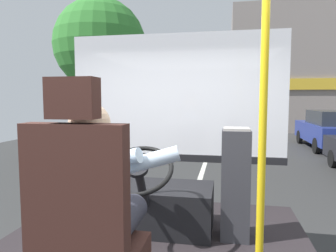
# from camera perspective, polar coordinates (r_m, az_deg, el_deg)

# --- Properties ---
(ground) EXTENTS (18.00, 44.00, 0.06)m
(ground) POSITION_cam_1_polar(r_m,az_deg,el_deg) (10.88, 7.59, -5.08)
(ground) COLOR #303030
(driver_seat) EXTENTS (0.48, 0.48, 1.29)m
(driver_seat) POSITION_cam_1_polar(r_m,az_deg,el_deg) (1.62, -14.94, -19.03)
(driver_seat) COLOR black
(driver_seat) RESTS_ON bus_floor
(bus_driver) EXTENTS (0.81, 0.59, 0.75)m
(bus_driver) POSITION_cam_1_polar(r_m,az_deg,el_deg) (1.67, -13.05, -12.46)
(bus_driver) COLOR #282833
(bus_driver) RESTS_ON driver_seat
(steering_console) EXTENTS (1.10, 1.01, 0.81)m
(steering_console) POSITION_cam_1_polar(r_m,az_deg,el_deg) (2.91, -2.94, -14.54)
(steering_console) COLOR black
(steering_console) RESTS_ON bus_floor
(handrail_pole) EXTENTS (0.04, 0.04, 2.15)m
(handrail_pole) POSITION_cam_1_polar(r_m,az_deg,el_deg) (1.76, 17.31, 0.72)
(handrail_pole) COLOR gold
(handrail_pole) RESTS_ON bus_floor
(fare_box) EXTENTS (0.24, 0.24, 0.96)m
(fare_box) POSITION_cam_1_polar(r_m,az_deg,el_deg) (2.71, 12.48, -10.49)
(fare_box) COLOR #333338
(fare_box) RESTS_ON bus_floor
(windshield_panel) EXTENTS (2.50, 0.08, 1.48)m
(windshield_panel) POSITION_cam_1_polar(r_m,az_deg,el_deg) (3.56, 1.42, 2.64)
(windshield_panel) COLOR silver
(street_tree) EXTENTS (3.00, 3.00, 5.16)m
(street_tree) POSITION_cam_1_polar(r_m,az_deg,el_deg) (10.60, -12.55, 14.52)
(street_tree) COLOR #4C3828
(street_tree) RESTS_ON ground
(shop_building) EXTENTS (11.51, 4.81, 7.17)m
(shop_building) POSITION_cam_1_polar(r_m,az_deg,el_deg) (20.87, 27.93, 9.19)
(shop_building) COLOR gray
(shop_building) RESTS_ON ground
(parked_car_blue) EXTENTS (1.79, 3.97, 1.45)m
(parked_car_blue) POSITION_cam_1_polar(r_m,az_deg,el_deg) (13.04, 28.22, -0.53)
(parked_car_blue) COLOR navy
(parked_car_blue) RESTS_ON ground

